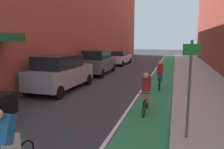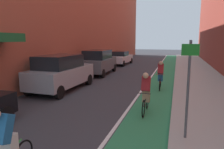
# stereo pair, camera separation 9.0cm
# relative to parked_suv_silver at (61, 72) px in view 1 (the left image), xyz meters

# --- Properties ---
(ground_plane) EXTENTS (90.86, 90.86, 0.00)m
(ground_plane) POSITION_rel_parked_suv_silver_xyz_m (2.49, 6.02, -1.02)
(ground_plane) COLOR #38383D
(bike_lane_paint) EXTENTS (1.60, 41.30, 0.00)m
(bike_lane_paint) POSITION_rel_parked_suv_silver_xyz_m (5.23, 8.02, -1.02)
(bike_lane_paint) COLOR #2D8451
(bike_lane_paint) RESTS_ON ground
(lane_divider_stripe) EXTENTS (0.12, 41.30, 0.00)m
(lane_divider_stripe) POSITION_rel_parked_suv_silver_xyz_m (4.33, 8.02, -1.02)
(lane_divider_stripe) COLOR white
(lane_divider_stripe) RESTS_ON ground
(sidewalk_right) EXTENTS (3.47, 41.30, 0.14)m
(sidewalk_right) POSITION_rel_parked_suv_silver_xyz_m (7.76, 8.02, -0.95)
(sidewalk_right) COLOR #A8A59E
(sidewalk_right) RESTS_ON ground
(building_facade_left) EXTENTS (4.15, 41.30, 11.02)m
(building_facade_left) POSITION_rel_parked_suv_silver_xyz_m (-2.85, 8.00, 4.49)
(building_facade_left) COLOR #9E4C38
(building_facade_left) RESTS_ON ground
(parked_suv_silver) EXTENTS (2.04, 4.51, 1.98)m
(parked_suv_silver) POSITION_rel_parked_suv_silver_xyz_m (0.00, 0.00, 0.00)
(parked_suv_silver) COLOR #9EA0A8
(parked_suv_silver) RESTS_ON ground
(parked_suv_gray) EXTENTS (2.10, 4.54, 1.98)m
(parked_suv_gray) POSITION_rel_parked_suv_silver_xyz_m (0.00, 5.82, -0.00)
(parked_suv_gray) COLOR #595B60
(parked_suv_gray) RESTS_ON ground
(parked_sedan_white) EXTENTS (2.01, 4.62, 1.53)m
(parked_sedan_white) POSITION_rel_parked_suv_silver_xyz_m (-0.00, 12.71, -0.23)
(parked_sedan_white) COLOR silver
(parked_sedan_white) RESTS_ON ground
(cyclist_lead) EXTENTS (0.48, 1.66, 1.58)m
(cyclist_lead) POSITION_rel_parked_suv_silver_xyz_m (3.00, -7.17, -0.21)
(cyclist_lead) COLOR black
(cyclist_lead) RESTS_ON ground
(cyclist_mid) EXTENTS (0.48, 1.71, 1.61)m
(cyclist_mid) POSITION_rel_parked_suv_silver_xyz_m (5.06, -2.32, -0.17)
(cyclist_mid) COLOR black
(cyclist_mid) RESTS_ON ground
(cyclist_trailing) EXTENTS (0.48, 1.74, 1.63)m
(cyclist_trailing) POSITION_rel_parked_suv_silver_xyz_m (5.28, 1.97, -0.17)
(cyclist_trailing) COLOR black
(cyclist_trailing) RESTS_ON ground
(street_sign_post) EXTENTS (0.44, 0.07, 2.67)m
(street_sign_post) POSITION_rel_parked_suv_silver_xyz_m (6.46, -4.41, 0.71)
(street_sign_post) COLOR #4C4C51
(street_sign_post) RESTS_ON sidewalk_right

